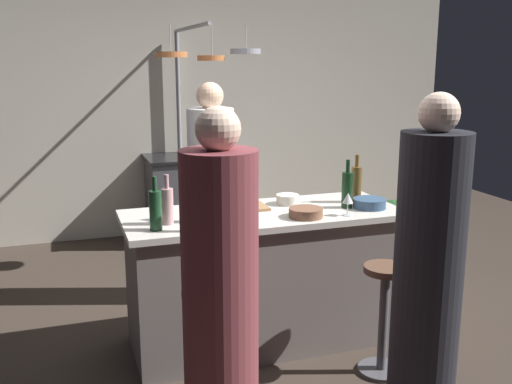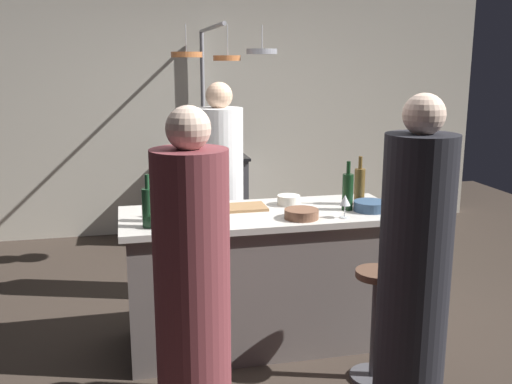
# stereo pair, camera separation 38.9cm
# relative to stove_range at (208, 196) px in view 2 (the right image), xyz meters

# --- Properties ---
(ground_plane) EXTENTS (9.00, 9.00, 0.00)m
(ground_plane) POSITION_rel_stove_range_xyz_m (0.00, -2.45, -0.45)
(ground_plane) COLOR #382D26
(back_wall) EXTENTS (6.40, 0.16, 2.60)m
(back_wall) POSITION_rel_stove_range_xyz_m (0.00, 0.40, 0.85)
(back_wall) COLOR beige
(back_wall) RESTS_ON ground_plane
(kitchen_island) EXTENTS (1.80, 0.72, 0.90)m
(kitchen_island) POSITION_rel_stove_range_xyz_m (0.00, -2.45, 0.01)
(kitchen_island) COLOR slate
(kitchen_island) RESTS_ON ground_plane
(stove_range) EXTENTS (0.80, 0.64, 0.89)m
(stove_range) POSITION_rel_stove_range_xyz_m (0.00, 0.00, 0.00)
(stove_range) COLOR #47474C
(stove_range) RESTS_ON ground_plane
(chef) EXTENTS (0.36, 0.36, 1.70)m
(chef) POSITION_rel_stove_range_xyz_m (-0.12, -1.59, 0.34)
(chef) COLOR white
(chef) RESTS_ON ground_plane
(bar_stool_right) EXTENTS (0.28, 0.28, 0.68)m
(bar_stool_right) POSITION_rel_stove_range_xyz_m (0.54, -3.07, -0.07)
(bar_stool_right) COLOR #4C4C51
(bar_stool_right) RESTS_ON ground_plane
(guest_right) EXTENTS (0.36, 0.36, 1.71)m
(guest_right) POSITION_rel_stove_range_xyz_m (0.56, -3.45, 0.35)
(guest_right) COLOR black
(guest_right) RESTS_ON ground_plane
(bar_stool_left) EXTENTS (0.28, 0.28, 0.68)m
(bar_stool_left) POSITION_rel_stove_range_xyz_m (-0.54, -3.07, -0.07)
(bar_stool_left) COLOR #4C4C51
(bar_stool_left) RESTS_ON ground_plane
(guest_left) EXTENTS (0.35, 0.35, 1.67)m
(guest_left) POSITION_rel_stove_range_xyz_m (-0.57, -3.46, 0.33)
(guest_left) COLOR brown
(guest_left) RESTS_ON ground_plane
(overhead_pot_rack) EXTENTS (0.91, 1.44, 2.17)m
(overhead_pot_rack) POSITION_rel_stove_range_xyz_m (0.02, -0.58, 1.25)
(overhead_pot_rack) COLOR gray
(overhead_pot_rack) RESTS_ON ground_plane
(potted_plant) EXTENTS (0.36, 0.36, 0.52)m
(potted_plant) POSITION_rel_stove_range_xyz_m (1.86, -1.05, -0.15)
(potted_plant) COLOR brown
(potted_plant) RESTS_ON ground_plane
(cutting_board) EXTENTS (0.32, 0.22, 0.02)m
(cutting_board) POSITION_rel_stove_range_xyz_m (-0.11, -2.34, 0.46)
(cutting_board) COLOR #997047
(cutting_board) RESTS_ON kitchen_island
(pepper_mill) EXTENTS (0.05, 0.05, 0.21)m
(pepper_mill) POSITION_rel_stove_range_xyz_m (-0.55, -2.73, 0.56)
(pepper_mill) COLOR #382319
(pepper_mill) RESTS_ON kitchen_island
(wine_bottle_amber) EXTENTS (0.07, 0.07, 0.33)m
(wine_bottle_amber) POSITION_rel_stove_range_xyz_m (0.70, -2.39, 0.58)
(wine_bottle_amber) COLOR brown
(wine_bottle_amber) RESTS_ON kitchen_island
(wine_bottle_white) EXTENTS (0.07, 0.07, 0.31)m
(wine_bottle_white) POSITION_rel_stove_range_xyz_m (-0.40, -2.57, 0.57)
(wine_bottle_white) COLOR gray
(wine_bottle_white) RESTS_ON kitchen_island
(wine_bottle_red) EXTENTS (0.07, 0.07, 0.32)m
(wine_bottle_red) POSITION_rel_stove_range_xyz_m (0.56, -2.52, 0.58)
(wine_bottle_red) COLOR #143319
(wine_bottle_red) RESTS_ON kitchen_island
(wine_bottle_rose) EXTENTS (0.07, 0.07, 0.30)m
(wine_bottle_rose) POSITION_rel_stove_range_xyz_m (-0.64, -2.54, 0.57)
(wine_bottle_rose) COLOR #B78C8E
(wine_bottle_rose) RESTS_ON kitchen_island
(wine_bottle_green) EXTENTS (0.07, 0.07, 0.32)m
(wine_bottle_green) POSITION_rel_stove_range_xyz_m (-0.72, -2.64, 0.58)
(wine_bottle_green) COLOR #193D23
(wine_bottle_green) RESTS_ON kitchen_island
(wine_glass_by_chef) EXTENTS (0.07, 0.07, 0.15)m
(wine_glass_by_chef) POSITION_rel_stove_range_xyz_m (0.47, -2.70, 0.56)
(wine_glass_by_chef) COLOR silver
(wine_glass_by_chef) RESTS_ON kitchen_island
(wine_glass_near_left_guest) EXTENTS (0.07, 0.07, 0.15)m
(wine_glass_near_left_guest) POSITION_rel_stove_range_xyz_m (-0.63, -2.43, 0.56)
(wine_glass_near_left_guest) COLOR silver
(wine_glass_near_left_guest) RESTS_ON kitchen_island
(mixing_bowl_ceramic) EXTENTS (0.15, 0.15, 0.07)m
(mixing_bowl_ceramic) POSITION_rel_stove_range_xyz_m (0.23, -2.30, 0.49)
(mixing_bowl_ceramic) COLOR silver
(mixing_bowl_ceramic) RESTS_ON kitchen_island
(mixing_bowl_wooden) EXTENTS (0.21, 0.21, 0.06)m
(mixing_bowl_wooden) POSITION_rel_stove_range_xyz_m (0.21, -2.66, 0.48)
(mixing_bowl_wooden) COLOR brown
(mixing_bowl_wooden) RESTS_ON kitchen_island
(mixing_bowl_blue) EXTENTS (0.22, 0.22, 0.06)m
(mixing_bowl_blue) POSITION_rel_stove_range_xyz_m (0.70, -2.57, 0.48)
(mixing_bowl_blue) COLOR #334C6B
(mixing_bowl_blue) RESTS_ON kitchen_island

